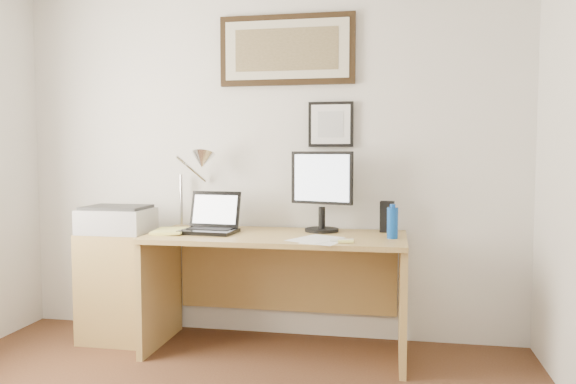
% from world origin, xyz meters
% --- Properties ---
extents(wall_back, '(3.50, 0.02, 2.50)m').
position_xyz_m(wall_back, '(0.00, 2.00, 1.25)').
color(wall_back, silver).
rests_on(wall_back, ground).
extents(side_cabinet, '(0.50, 0.40, 0.73)m').
position_xyz_m(side_cabinet, '(-0.92, 1.68, 0.36)').
color(side_cabinet, '#A17F43').
rests_on(side_cabinet, floor).
extents(water_bottle, '(0.07, 0.07, 0.19)m').
position_xyz_m(water_bottle, '(0.86, 1.60, 0.84)').
color(water_bottle, '#0C44A1').
rests_on(water_bottle, desk).
extents(bottle_cap, '(0.03, 0.03, 0.02)m').
position_xyz_m(bottle_cap, '(0.86, 1.60, 0.95)').
color(bottle_cap, '#0C44A1').
rests_on(bottle_cap, water_bottle).
extents(speaker, '(0.09, 0.08, 0.20)m').
position_xyz_m(speaker, '(0.83, 1.88, 0.85)').
color(speaker, black).
rests_on(speaker, desk).
extents(paper_sheet_a, '(0.27, 0.33, 0.00)m').
position_xyz_m(paper_sheet_a, '(0.48, 1.42, 0.75)').
color(paper_sheet_a, white).
rests_on(paper_sheet_a, desk).
extents(paper_sheet_b, '(0.34, 0.38, 0.00)m').
position_xyz_m(paper_sheet_b, '(0.42, 1.47, 0.75)').
color(paper_sheet_b, white).
rests_on(paper_sheet_b, desk).
extents(sticky_pad, '(0.09, 0.09, 0.01)m').
position_xyz_m(sticky_pad, '(0.60, 1.41, 0.76)').
color(sticky_pad, '#E3DF6B').
rests_on(sticky_pad, desk).
extents(marker_pen, '(0.14, 0.06, 0.02)m').
position_xyz_m(marker_pen, '(0.58, 1.42, 0.76)').
color(marker_pen, silver).
rests_on(marker_pen, desk).
extents(book, '(0.23, 0.30, 0.02)m').
position_xyz_m(book, '(-0.63, 1.56, 0.76)').
color(book, '#E6E26C').
rests_on(book, desk).
extents(desk, '(1.60, 0.70, 0.75)m').
position_xyz_m(desk, '(0.15, 1.72, 0.51)').
color(desk, '#A17F43').
rests_on(desk, floor).
extents(laptop, '(0.36, 0.32, 0.26)m').
position_xyz_m(laptop, '(-0.28, 1.65, 0.81)').
color(laptop, black).
rests_on(laptop, desk).
extents(lcd_monitor, '(0.41, 0.22, 0.52)m').
position_xyz_m(lcd_monitor, '(0.41, 1.81, 1.04)').
color(lcd_monitor, black).
rests_on(lcd_monitor, desk).
extents(printer, '(0.44, 0.34, 0.18)m').
position_xyz_m(printer, '(-0.94, 1.65, 0.82)').
color(printer, '#ADADB0').
rests_on(printer, side_cabinet).
extents(desk_lamp, '(0.29, 0.27, 0.53)m').
position_xyz_m(desk_lamp, '(-0.41, 1.81, 1.19)').
color(desk_lamp, silver).
rests_on(desk_lamp, desk).
extents(picture_large, '(0.92, 0.04, 0.47)m').
position_xyz_m(picture_large, '(0.15, 1.97, 1.95)').
color(picture_large, black).
rests_on(picture_large, wall_back).
extents(picture_small, '(0.30, 0.03, 0.30)m').
position_xyz_m(picture_small, '(0.45, 1.97, 1.45)').
color(picture_small, black).
rests_on(picture_small, wall_back).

